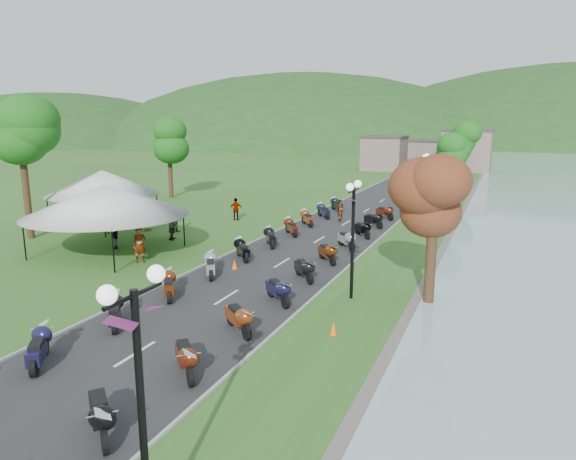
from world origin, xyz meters
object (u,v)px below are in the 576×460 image
at_px(streetlamp_near, 142,417).
at_px(pedestrian_a, 141,262).
at_px(pedestrian_c, 115,249).
at_px(vendor_tent_main, 107,219).
at_px(pedestrian_b, 177,231).

bearing_deg(streetlamp_near, pedestrian_a, 129.15).
relative_size(streetlamp_near, pedestrian_c, 2.75).
distance_m(streetlamp_near, vendor_tent_main, 22.38).
distance_m(streetlamp_near, pedestrian_c, 23.42).
bearing_deg(vendor_tent_main, streetlamp_near, -46.44).
height_order(streetlamp_near, vendor_tent_main, streetlamp_near).
height_order(streetlamp_near, pedestrian_a, streetlamp_near).
xyz_separation_m(vendor_tent_main, pedestrian_c, (-0.39, 0.88, -2.00)).
height_order(streetlamp_near, pedestrian_b, streetlamp_near).
distance_m(vendor_tent_main, pedestrian_a, 3.77).
bearing_deg(pedestrian_c, pedestrian_b, 127.34).
bearing_deg(pedestrian_a, pedestrian_b, 72.50).
distance_m(pedestrian_b, pedestrian_c, 5.66).
relative_size(pedestrian_a, pedestrian_b, 1.20).
relative_size(pedestrian_a, pedestrian_c, 1.07).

